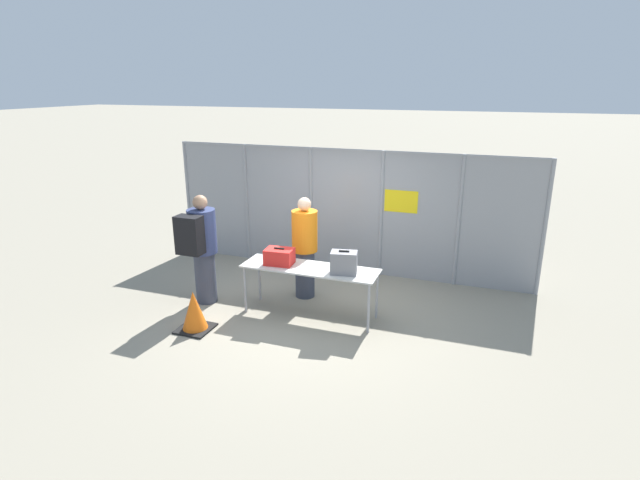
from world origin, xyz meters
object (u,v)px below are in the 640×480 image
Objects in this scene: suitcase_red at (279,257)px; security_worker_near at (305,247)px; traffic_cone at (194,312)px; suitcase_grey at (344,263)px; inspection_table at (310,271)px; utility_trailer at (419,232)px; traveler_hooded at (201,246)px.

suitcase_red is 0.69m from security_worker_near.
suitcase_red is at bearing 47.82° from traffic_cone.
security_worker_near is at bearing 141.71° from suitcase_grey.
traffic_cone is (-1.42, -1.03, -0.45)m from inspection_table.
security_worker_near is at bearing -113.16° from utility_trailer.
inspection_table is 3.48× the size of traffic_cone.
utility_trailer is (0.49, 3.96, -0.60)m from suitcase_grey.
utility_trailer is at bearing 68.45° from suitcase_red.
suitcase_grey is 0.70× the size of traffic_cone.
suitcase_red is 0.74× the size of traffic_cone.
traveler_hooded is 5.01m from utility_trailer.
utility_trailer reaches higher than traffic_cone.
traveler_hooded is at bearing -173.29° from suitcase_red.
suitcase_grey is at bearing -97.06° from utility_trailer.
traveler_hooded is 1.18m from traffic_cone.
utility_trailer is at bearing 74.98° from inspection_table.
security_worker_near reaches higher than suitcase_grey.
security_worker_near is (0.16, 0.67, -0.03)m from suitcase_red.
traffic_cone is at bearing -132.18° from suitcase_red.
inspection_table is 4.67× the size of suitcase_red.
utility_trailer is 5.52m from traffic_cone.
inspection_table reaches higher than traffic_cone.
suitcase_grey reaches higher than suitcase_red.
inspection_table is at bearing 36.03° from traffic_cone.
suitcase_red is (-0.50, -0.02, 0.19)m from inspection_table.
suitcase_red is 1.06m from suitcase_grey.
inspection_table is 1.83m from traveler_hooded.
suitcase_grey is at bearing -20.30° from traveler_hooded.
traffic_cone is at bearing -143.97° from inspection_table.
traveler_hooded reaches higher than suitcase_grey.
traveler_hooded is 0.48× the size of utility_trailer.
traveler_hooded is 1.68m from security_worker_near.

